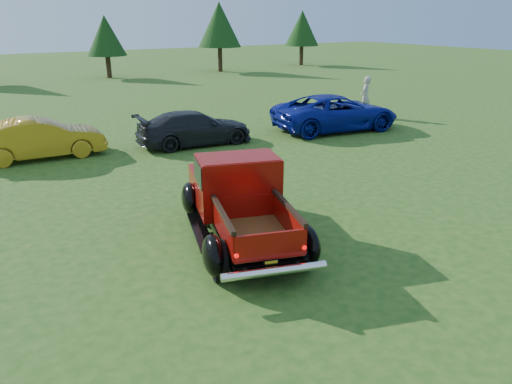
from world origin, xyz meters
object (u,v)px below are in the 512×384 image
(tree_east, at_px, (219,25))
(show_car_yellow, at_px, (40,138))
(spectator, at_px, (365,97))
(pickup_truck, at_px, (238,198))
(tree_mid_right, at_px, (106,36))
(show_car_blue, at_px, (336,112))
(tree_far_east, at_px, (302,28))
(show_car_grey, at_px, (195,128))

(tree_east, xyz_separation_m, show_car_yellow, (-17.30, -20.15, -3.01))
(tree_east, bearing_deg, spectator, -99.71)
(pickup_truck, bearing_deg, tree_mid_right, 95.60)
(pickup_truck, distance_m, spectator, 14.01)
(show_car_blue, bearing_deg, tree_east, -8.07)
(show_car_blue, bearing_deg, show_car_yellow, 88.96)
(tree_east, height_order, spectator, tree_east)
(tree_mid_right, distance_m, tree_far_east, 18.01)
(show_car_yellow, bearing_deg, tree_far_east, -48.18)
(tree_far_east, xyz_separation_m, spectator, (-12.50, -21.46, -2.35))
(tree_mid_right, xyz_separation_m, spectator, (5.50, -20.96, -2.08))
(tree_east, height_order, show_car_blue, tree_east)
(tree_far_east, distance_m, spectator, 24.95)
(tree_east, xyz_separation_m, show_car_blue, (-6.50, -21.95, -2.95))
(tree_mid_right, distance_m, show_car_grey, 22.01)
(show_car_grey, relative_size, show_car_blue, 0.81)
(show_car_yellow, bearing_deg, show_car_grey, -98.04)
(tree_east, relative_size, show_car_grey, 1.31)
(show_car_grey, bearing_deg, tree_east, -25.94)
(show_car_yellow, bearing_deg, tree_mid_right, -18.88)
(pickup_truck, distance_m, show_car_grey, 7.94)
(tree_east, xyz_separation_m, show_car_grey, (-12.31, -21.13, -3.06))
(pickup_truck, xyz_separation_m, show_car_blue, (8.38, 6.68, -0.09))
(tree_mid_right, bearing_deg, tree_east, -3.18)
(tree_mid_right, distance_m, spectator, 21.77)
(tree_east, distance_m, tree_far_east, 9.06)
(spectator, bearing_deg, tree_east, -130.13)
(tree_east, relative_size, spectator, 3.01)
(tree_east, distance_m, show_car_blue, 23.08)
(tree_mid_right, bearing_deg, pickup_truck, -101.40)
(tree_far_east, relative_size, pickup_truck, 0.99)
(show_car_grey, bearing_deg, show_car_blue, -93.78)
(tree_mid_right, distance_m, show_car_blue, 22.70)
(pickup_truck, bearing_deg, show_car_blue, 55.59)
(show_car_grey, height_order, spectator, spectator)
(tree_far_east, height_order, spectator, tree_far_east)
(tree_mid_right, height_order, tree_far_east, tree_far_east)
(show_car_grey, xyz_separation_m, show_car_blue, (5.81, -0.83, 0.11))
(tree_mid_right, xyz_separation_m, show_car_grey, (-3.31, -21.63, -2.37))
(show_car_yellow, distance_m, show_car_blue, 10.95)
(tree_far_east, distance_m, pickup_truck, 38.14)
(tree_mid_right, distance_m, tree_east, 9.04)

